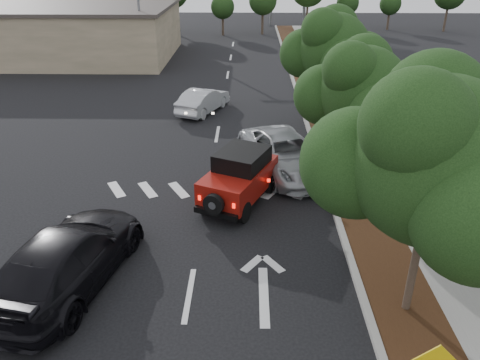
{
  "coord_description": "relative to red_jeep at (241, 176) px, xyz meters",
  "views": [
    {
      "loc": [
        1.55,
        -9.78,
        8.35
      ],
      "look_at": [
        1.31,
        3.0,
        1.96
      ],
      "focal_mm": 35.0,
      "sensor_mm": 36.0,
      "label": 1
    }
  ],
  "objects": [
    {
      "name": "silver_sedan_oncoming",
      "position": [
        -2.3,
        10.22,
        -0.32
      ],
      "size": [
        2.87,
        4.26,
        1.33
      ],
      "primitive_type": "imported",
      "rotation": [
        0.0,
        0.0,
        2.74
      ],
      "color": "#B8BAC1",
      "rests_on": "ground"
    },
    {
      "name": "commercial_building",
      "position": [
        -17.3,
        24.72,
        1.02
      ],
      "size": [
        22.0,
        12.0,
        4.0
      ],
      "primitive_type": "cube",
      "color": "#817659",
      "rests_on": "ground"
    },
    {
      "name": "ground",
      "position": [
        -1.3,
        -5.28,
        -0.98
      ],
      "size": [
        120.0,
        120.0,
        0.0
      ],
      "primitive_type": "plane",
      "color": "black",
      "rests_on": "ground"
    },
    {
      "name": "silver_suv_ahead",
      "position": [
        1.79,
        2.51,
        -0.21
      ],
      "size": [
        4.3,
        6.08,
        1.54
      ],
      "primitive_type": "imported",
      "rotation": [
        0.0,
        0.0,
        0.35
      ],
      "color": "#9DA1A5",
      "rests_on": "ground"
    },
    {
      "name": "street_tree_far",
      "position": [
        4.3,
        7.72,
        -0.98
      ],
      "size": [
        3.4,
        3.4,
        5.62
      ],
      "primitive_type": null,
      "color": "black",
      "rests_on": "ground"
    },
    {
      "name": "planting_strip",
      "position": [
        4.3,
        6.72,
        -0.92
      ],
      "size": [
        1.8,
        70.0,
        0.12
      ],
      "primitive_type": "cube",
      "color": "black",
      "rests_on": "ground"
    },
    {
      "name": "hedge",
      "position": [
        7.6,
        6.72,
        -0.58
      ],
      "size": [
        0.8,
        70.0,
        0.8
      ],
      "primitive_type": "cube",
      "color": "black",
      "rests_on": "ground"
    },
    {
      "name": "red_jeep",
      "position": [
        0.0,
        0.0,
        0.0
      ],
      "size": [
        2.94,
        3.95,
        1.93
      ],
      "rotation": [
        0.0,
        0.0,
        -0.42
      ],
      "color": "black",
      "rests_on": "ground"
    },
    {
      "name": "parked_suv",
      "position": [
        -12.05,
        21.1,
        -0.27
      ],
      "size": [
        4.47,
        2.77,
        1.42
      ],
      "primitive_type": "imported",
      "rotation": [
        0.0,
        0.0,
        1.29
      ],
      "color": "#B8BBC1",
      "rests_on": "ground"
    },
    {
      "name": "terracotta_planter",
      "position": [
        7.1,
        -3.14,
        -0.1
      ],
      "size": [
        0.75,
        0.75,
        1.31
      ],
      "rotation": [
        0.0,
        0.0,
        0.01
      ],
      "color": "brown",
      "rests_on": "ground"
    },
    {
      "name": "curb",
      "position": [
        3.3,
        6.72,
        -0.91
      ],
      "size": [
        0.2,
        70.0,
        0.15
      ],
      "primitive_type": "cube",
      "color": "#9E9B93",
      "rests_on": "ground"
    },
    {
      "name": "light_pole_b",
      "position": [
        -8.8,
        32.72,
        -0.98
      ],
      "size": [
        2.0,
        0.22,
        9.0
      ],
      "primitive_type": null,
      "color": "slate",
      "rests_on": "ground"
    },
    {
      "name": "black_suv_oncoming",
      "position": [
        -4.6,
        -4.82,
        -0.15
      ],
      "size": [
        3.48,
        6.11,
        1.67
      ],
      "primitive_type": "imported",
      "rotation": [
        0.0,
        0.0,
        2.93
      ],
      "color": "black",
      "rests_on": "ground"
    },
    {
      "name": "street_tree_near",
      "position": [
        4.3,
        -5.78,
        -0.98
      ],
      "size": [
        3.8,
        3.8,
        5.92
      ],
      "primitive_type": null,
      "color": "black",
      "rests_on": "ground"
    },
    {
      "name": "street_tree_mid",
      "position": [
        4.3,
        1.22,
        -0.98
      ],
      "size": [
        3.2,
        3.2,
        5.32
      ],
      "primitive_type": null,
      "color": "black",
      "rests_on": "ground"
    },
    {
      "name": "light_pole_a",
      "position": [
        -7.8,
        20.72,
        -0.98
      ],
      "size": [
        2.0,
        0.22,
        9.0
      ],
      "primitive_type": null,
      "color": "slate",
      "rests_on": "ground"
    },
    {
      "name": "sidewalk",
      "position": [
        6.2,
        6.72,
        -0.92
      ],
      "size": [
        2.0,
        70.0,
        0.12
      ],
      "primitive_type": "cube",
      "color": "gray",
      "rests_on": "ground"
    },
    {
      "name": "transmission_tower",
      "position": [
        4.7,
        42.72,
        -0.98
      ],
      "size": [
        7.0,
        4.0,
        28.0
      ],
      "primitive_type": null,
      "color": "slate",
      "rests_on": "ground"
    }
  ]
}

